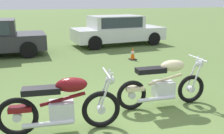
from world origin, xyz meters
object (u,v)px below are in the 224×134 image
object	(u,v)px
motorcycle_maroon	(62,105)
car_white	(117,29)
traffic_cone	(133,54)
motorcycle_cream	(164,84)

from	to	relation	value
motorcycle_maroon	car_white	world-z (taller)	car_white
motorcycle_maroon	traffic_cone	bearing A→B (deg)	60.69
motorcycle_maroon	car_white	distance (m)	8.54
motorcycle_maroon	motorcycle_cream	distance (m)	2.17
motorcycle_cream	car_white	distance (m)	7.46
motorcycle_cream	motorcycle_maroon	bearing A→B (deg)	-166.58
motorcycle_maroon	motorcycle_cream	xyz separation A→B (m)	(2.15, 0.29, 0.01)
motorcycle_maroon	car_white	size ratio (longest dim) A/B	0.45
motorcycle_cream	car_white	size ratio (longest dim) A/B	0.44
car_white	traffic_cone	xyz separation A→B (m)	(-0.68, -3.19, -0.57)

